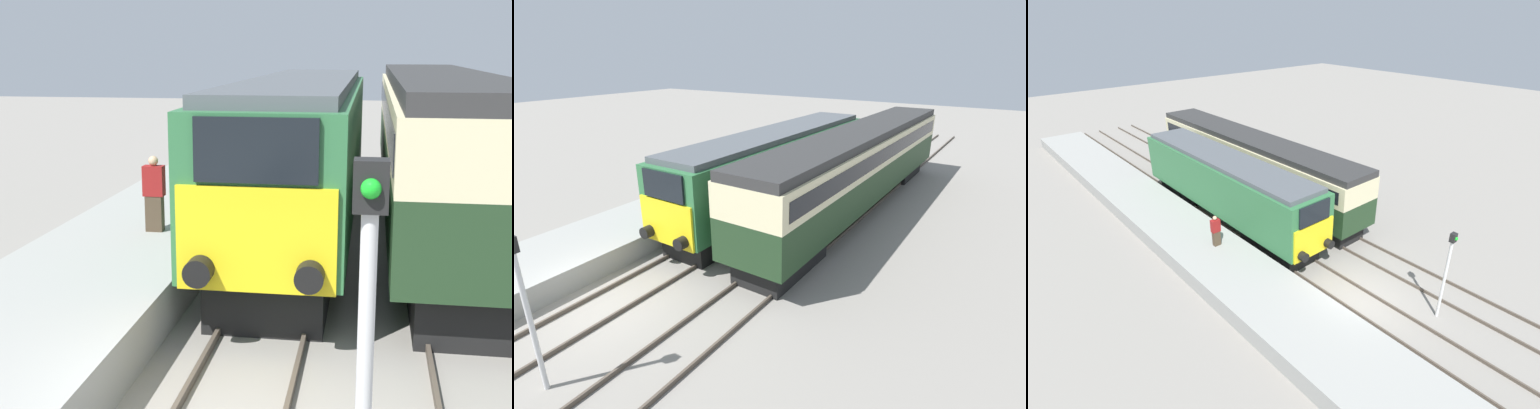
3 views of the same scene
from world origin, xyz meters
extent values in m
cube|color=gray|center=(-3.30, 8.00, 0.43)|extent=(3.50, 50.00, 0.85)
cube|color=#4C4238|center=(-0.72, 5.00, 0.07)|extent=(0.07, 60.00, 0.14)
cube|color=#4C4238|center=(0.72, 5.00, 0.07)|extent=(0.07, 60.00, 0.14)
cube|color=#4C4238|center=(2.68, 5.00, 0.07)|extent=(0.07, 60.00, 0.14)
cube|color=#4C4238|center=(4.12, 5.00, 0.07)|extent=(0.07, 60.00, 0.14)
cube|color=black|center=(0.00, 5.52, 0.50)|extent=(2.03, 4.00, 1.00)
cube|color=black|center=(0.00, 14.96, 0.50)|extent=(2.03, 4.00, 1.00)
cube|color=#2D6B3D|center=(0.00, 10.24, 2.38)|extent=(2.70, 14.44, 2.75)
cube|color=yellow|center=(0.00, 2.98, 1.83)|extent=(2.48, 0.10, 1.65)
cube|color=black|center=(0.00, 2.98, 3.21)|extent=(1.89, 0.10, 0.99)
cube|color=#4C5156|center=(0.00, 10.24, 3.87)|extent=(2.38, 13.86, 0.24)
cylinder|color=black|center=(-0.85, 2.77, 1.35)|extent=(0.44, 0.35, 0.44)
cylinder|color=black|center=(0.85, 2.77, 1.35)|extent=(0.44, 0.35, 0.44)
cube|color=black|center=(3.40, 5.19, 0.47)|extent=(1.89, 3.60, 0.95)
cube|color=black|center=(3.40, 19.50, 0.47)|extent=(1.89, 3.60, 0.95)
cube|color=#1E381E|center=(3.40, 12.35, 1.73)|extent=(2.70, 18.71, 1.55)
cube|color=beige|center=(3.40, 12.35, 3.11)|extent=(2.71, 18.71, 1.22)
cube|color=black|center=(3.40, 12.35, 3.11)|extent=(2.75, 17.97, 0.67)
cube|color=#2D2D2D|center=(3.40, 12.35, 3.90)|extent=(2.48, 18.71, 0.36)
cube|color=#473828|center=(-2.83, 6.93, 1.24)|extent=(0.36, 0.24, 0.77)
cube|color=maroon|center=(-2.83, 6.93, 1.95)|extent=(0.44, 0.26, 0.64)
sphere|color=tan|center=(-2.83, 6.93, 2.37)|extent=(0.21, 0.21, 0.21)
cube|color=black|center=(1.70, -2.61, 3.78)|extent=(0.24, 0.20, 0.36)
sphere|color=green|center=(1.70, -2.72, 3.78)|extent=(0.14, 0.14, 0.14)
camera|label=1|loc=(1.69, -7.37, 4.68)|focal=50.00mm
camera|label=2|loc=(10.11, -5.80, 7.41)|focal=28.00mm
camera|label=3|loc=(-11.51, -8.08, 11.46)|focal=28.00mm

